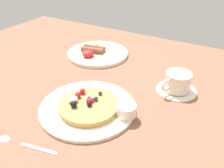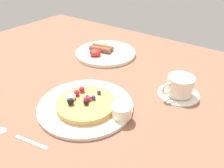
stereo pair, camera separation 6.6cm
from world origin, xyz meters
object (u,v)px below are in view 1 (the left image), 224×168
at_px(coffee_saucer, 176,90).
at_px(coffee_cup, 178,81).
at_px(teaspoon, 17,142).
at_px(syrup_ramekin, 126,110).
at_px(breakfast_plate, 98,53).
at_px(pancake_plate, 88,107).

height_order(coffee_saucer, coffee_cup, coffee_cup).
bearing_deg(coffee_saucer, teaspoon, -122.59).
xyz_separation_m(syrup_ramekin, coffee_cup, (0.08, 0.20, 0.01)).
distance_m(syrup_ramekin, breakfast_plate, 0.42).
bearing_deg(coffee_saucer, breakfast_plate, 164.36).
bearing_deg(breakfast_plate, coffee_saucer, -15.64).
xyz_separation_m(breakfast_plate, coffee_cup, (0.37, -0.11, 0.03)).
height_order(syrup_ramekin, teaspoon, syrup_ramekin).
bearing_deg(syrup_ramekin, coffee_cup, 68.38).
distance_m(breakfast_plate, teaspoon, 0.53).
xyz_separation_m(pancake_plate, coffee_cup, (0.19, 0.22, 0.03)).
bearing_deg(breakfast_plate, teaspoon, -78.50).
xyz_separation_m(coffee_saucer, coffee_cup, (-0.00, -0.00, 0.03)).
relative_size(pancake_plate, teaspoon, 1.74).
bearing_deg(syrup_ramekin, coffee_saucer, 68.35).
relative_size(coffee_cup, teaspoon, 0.67).
height_order(pancake_plate, syrup_ramekin, syrup_ramekin).
height_order(syrup_ramekin, breakfast_plate, syrup_ramekin).
height_order(pancake_plate, breakfast_plate, breakfast_plate).
distance_m(pancake_plate, coffee_saucer, 0.30).
bearing_deg(coffee_saucer, syrup_ramekin, -111.65).
bearing_deg(pancake_plate, breakfast_plate, 118.54).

